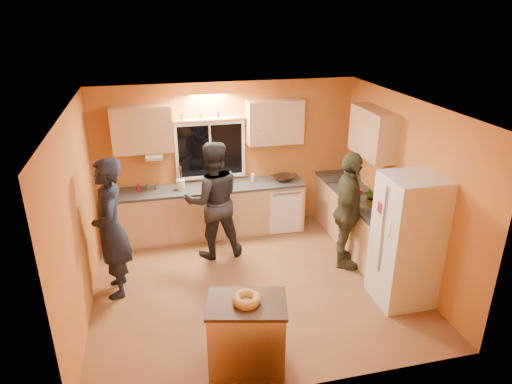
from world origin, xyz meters
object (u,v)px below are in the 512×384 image
object	(u,v)px
person_left	(111,229)
person_right	(348,211)
island	(247,333)
refrigerator	(407,241)
person_center	(213,200)

from	to	relation	value
person_left	person_right	world-z (taller)	person_left
person_left	island	bearing A→B (deg)	36.23
refrigerator	island	bearing A→B (deg)	-162.44
person_left	person_right	size ratio (longest dim) A/B	1.08
refrigerator	person_center	world-z (taller)	person_center
refrigerator	island	size ratio (longest dim) A/B	1.86
person_right	island	bearing A→B (deg)	160.70
island	person_left	distance (m)	2.40
person_left	person_right	distance (m)	3.40
person_center	island	bearing A→B (deg)	87.34
island	person_right	world-z (taller)	person_right
island	person_center	xyz separation A→B (m)	(0.01, 2.53, 0.52)
person_left	person_center	bearing A→B (deg)	113.00
person_center	person_right	bearing A→B (deg)	155.29
refrigerator	person_center	bearing A→B (deg)	142.14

